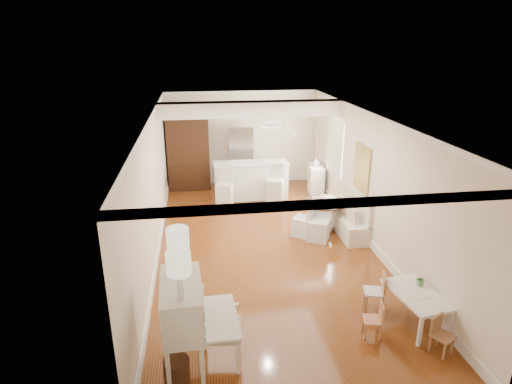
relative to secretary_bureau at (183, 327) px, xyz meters
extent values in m
plane|color=brown|center=(1.63, 3.35, -0.66)|extent=(9.00, 9.00, 0.00)
cube|color=white|center=(1.63, 3.35, 2.14)|extent=(4.50, 9.00, 0.04)
cube|color=#F0E3CB|center=(1.63, 7.85, 0.74)|extent=(4.50, 0.04, 2.80)
cube|color=#F0E3CB|center=(1.63, -1.15, 0.74)|extent=(4.50, 0.04, 2.80)
cube|color=#F0E3CB|center=(-0.62, 3.35, 0.74)|extent=(0.04, 9.00, 2.80)
cube|color=#F0E3CB|center=(3.88, 3.35, 0.74)|extent=(0.04, 9.00, 2.80)
cube|color=white|center=(1.63, 5.55, 1.96)|extent=(4.50, 0.45, 0.36)
cube|color=tan|center=(3.85, 3.85, 0.89)|extent=(0.04, 0.84, 1.04)
cube|color=white|center=(3.86, 5.75, 0.89)|extent=(0.04, 1.10, 1.40)
cylinder|color=#381E11|center=(0.43, 7.83, 1.19)|extent=(0.30, 0.03, 0.30)
cylinder|color=white|center=(1.63, 2.85, 2.09)|extent=(0.36, 0.36, 0.08)
cube|color=silver|center=(0.00, 0.00, 0.00)|extent=(1.08, 1.10, 1.33)
cube|color=white|center=(0.48, 0.08, -0.13)|extent=(0.68, 0.68, 1.07)
cylinder|color=#4A2A17|center=(-0.11, -0.23, -0.49)|extent=(0.42, 0.42, 0.34)
cube|color=white|center=(3.53, 0.50, -0.40)|extent=(0.80, 1.15, 0.53)
cube|color=#B97B54|center=(2.75, 0.30, -0.38)|extent=(0.33, 0.33, 0.57)
cube|color=tan|center=(3.05, 0.95, -0.33)|extent=(0.39, 0.39, 0.66)
cube|color=#9C6A47|center=(3.59, -0.19, -0.38)|extent=(0.37, 0.37, 0.56)
cube|color=silver|center=(3.62, 3.85, -0.17)|extent=(0.52, 1.60, 0.98)
cylinder|color=#422715|center=(3.16, 4.12, -0.32)|extent=(1.34, 1.34, 0.69)
cube|color=silver|center=(2.87, 3.58, -0.20)|extent=(0.61, 0.61, 0.93)
cube|color=silver|center=(2.58, 3.85, -0.23)|extent=(0.59, 0.59, 0.86)
cube|color=white|center=(1.73, 6.45, -0.15)|extent=(2.05, 0.65, 1.03)
cube|color=white|center=(0.96, 5.88, -0.16)|extent=(0.50, 0.50, 1.01)
cube|color=silver|center=(2.32, 5.96, -0.13)|extent=(0.54, 0.54, 1.08)
cube|color=#381E11|center=(0.03, 7.53, 0.49)|extent=(1.20, 0.60, 2.30)
imported|color=silver|center=(1.93, 7.50, 0.24)|extent=(0.75, 0.65, 1.80)
cube|color=white|center=(3.63, 6.58, -0.25)|extent=(0.50, 0.90, 0.82)
imported|color=#63AB64|center=(3.69, 0.72, -0.08)|extent=(0.14, 0.14, 0.10)
imported|color=white|center=(3.62, 6.60, 0.26)|extent=(0.23, 0.23, 0.20)
camera|label=1|loc=(0.28, -4.75, 3.55)|focal=30.00mm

